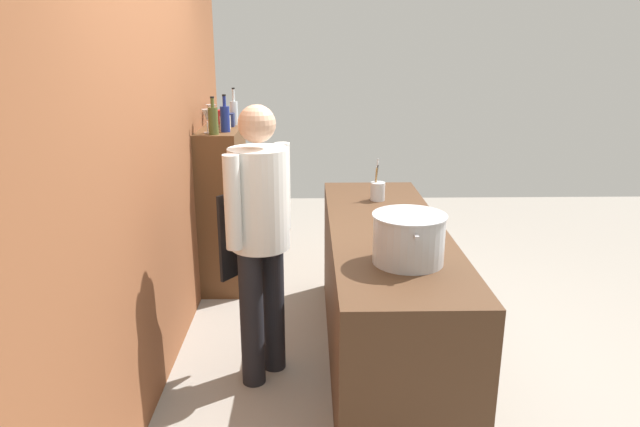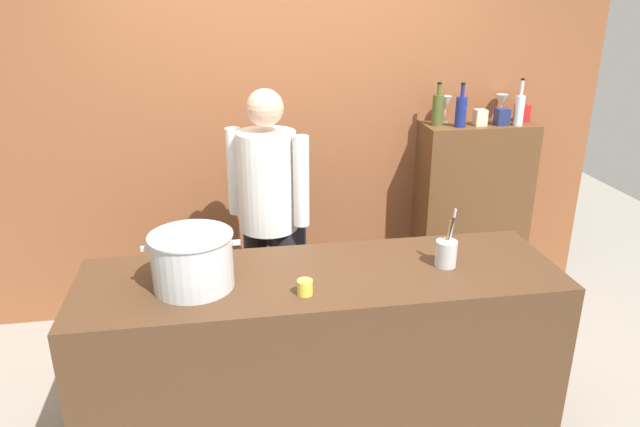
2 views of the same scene
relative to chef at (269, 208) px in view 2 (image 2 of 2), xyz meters
The scene contains 16 objects.
ground_plane 1.24m from the chef, 76.26° to the right, with size 8.00×8.00×0.00m, color gray.
brick_back_panel 0.85m from the chef, 73.67° to the left, with size 4.40×0.10×3.00m, color brown.
prep_counter 0.94m from the chef, 76.26° to the right, with size 2.30×0.70×0.90m, color #472D1C.
bar_cabinet 1.55m from the chef, 16.27° to the left, with size 0.76×0.32×1.32m, color brown.
chef is the anchor object (origin of this frame).
stockpot_large 0.89m from the chef, 117.24° to the right, with size 0.43×0.38×0.26m.
utensil_crock 1.11m from the chef, 44.17° to the right, with size 0.10×0.10×0.29m.
butter_jar 0.95m from the chef, 85.22° to the right, with size 0.07×0.07×0.07m, color yellow.
wine_bottle_clear 1.78m from the chef, 11.26° to the left, with size 0.06×0.06×0.31m.
wine_bottle_olive 1.32m from the chef, 20.17° to the left, with size 0.07×0.07×0.28m.
wine_bottle_cobalt 1.42m from the chef, 15.43° to the left, with size 0.07×0.07×0.29m.
wine_glass_wide 1.80m from the chef, 17.54° to the left, with size 0.08×0.08×0.17m.
wine_glass_tall 1.41m from the chef, 21.48° to the left, with size 0.07×0.07×0.18m.
spice_tin_red 1.87m from the chef, 14.08° to the left, with size 0.08×0.08×0.12m, color red.
spice_tin_navy 1.68m from the chef, 12.98° to the left, with size 0.08×0.08×0.11m, color navy.
spice_tin_cream 1.54m from the chef, 14.70° to the left, with size 0.08×0.08×0.10m, color beige.
Camera 2 is at (-0.42, -2.48, 2.18)m, focal length 33.12 mm.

